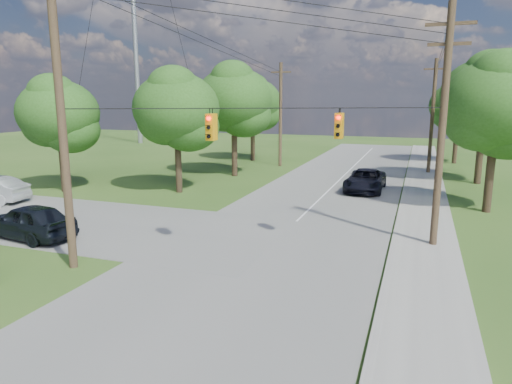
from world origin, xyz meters
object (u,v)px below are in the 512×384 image
at_px(pole_ne, 442,125).
at_px(pole_north_e, 432,116).
at_px(pole_north_w, 280,114).
at_px(car_main_north, 365,180).
at_px(car_cross_dark, 29,221).
at_px(pole_sw, 60,108).

distance_m(pole_ne, pole_north_e, 22.00).
relative_size(pole_ne, pole_north_w, 1.05).
distance_m(pole_north_w, car_main_north, 14.53).
height_order(pole_ne, car_cross_dark, pole_ne).
relative_size(pole_sw, pole_north_w, 1.20).
bearing_deg(pole_sw, car_cross_dark, 153.38).
bearing_deg(pole_sw, pole_north_w, 90.77).
relative_size(pole_sw, car_main_north, 2.15).
bearing_deg(pole_north_e, car_cross_dark, -123.53).
xyz_separation_m(pole_ne, pole_north_w, (-13.90, 22.00, -0.34)).
bearing_deg(pole_north_w, pole_ne, -57.71).
distance_m(pole_ne, car_cross_dark, 19.40).
bearing_deg(pole_ne, pole_north_e, 90.00).
bearing_deg(car_cross_dark, car_main_north, 148.53).
distance_m(pole_sw, pole_ne, 15.51).
distance_m(pole_north_e, car_cross_dark, 33.02).
distance_m(pole_sw, car_main_north, 22.18).
bearing_deg(pole_ne, pole_sw, -150.62).
xyz_separation_m(pole_sw, pole_north_w, (-0.40, 29.60, -1.10)).
relative_size(pole_sw, pole_north_e, 1.20).
relative_size(pole_north_w, car_cross_dark, 2.02).
bearing_deg(pole_sw, pole_north_e, 65.48).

